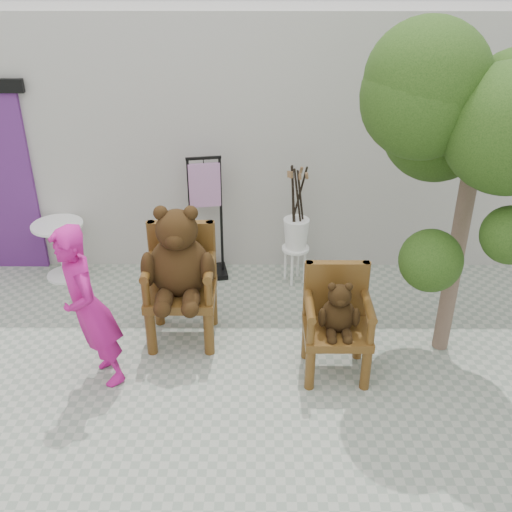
# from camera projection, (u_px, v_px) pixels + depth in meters

# --- Properties ---
(ground_plane) EXTENTS (60.00, 60.00, 0.00)m
(ground_plane) POSITION_uv_depth(u_px,v_px,m) (230.00, 408.00, 5.31)
(ground_plane) COLOR gray
(ground_plane) RESTS_ON ground
(back_wall) EXTENTS (9.00, 1.00, 3.00)m
(back_wall) POSITION_uv_depth(u_px,v_px,m) (238.00, 138.00, 7.32)
(back_wall) COLOR #ADAAA2
(back_wall) RESTS_ON ground
(chair_big) EXTENTS (0.71, 0.78, 1.48)m
(chair_big) POSITION_uv_depth(u_px,v_px,m) (179.00, 267.00, 5.85)
(chair_big) COLOR #4A2E0F
(chair_big) RESTS_ON ground
(chair_small) EXTENTS (0.61, 0.56, 1.07)m
(chair_small) POSITION_uv_depth(u_px,v_px,m) (337.00, 315.00, 5.50)
(chair_small) COLOR #4A2E0F
(chair_small) RESTS_ON ground
(person) EXTENTS (0.63, 0.70, 1.61)m
(person) POSITION_uv_depth(u_px,v_px,m) (88.00, 308.00, 5.26)
(person) COLOR #B41679
(person) RESTS_ON ground
(cafe_table) EXTENTS (0.60, 0.60, 0.70)m
(cafe_table) POSITION_uv_depth(u_px,v_px,m) (60.00, 244.00, 7.13)
(cafe_table) COLOR white
(cafe_table) RESTS_ON ground
(display_stand) EXTENTS (0.50, 0.42, 1.51)m
(display_stand) POSITION_uv_depth(u_px,v_px,m) (207.00, 232.00, 7.09)
(display_stand) COLOR black
(display_stand) RESTS_ON ground
(stool_bucket) EXTENTS (0.32, 0.32, 1.45)m
(stool_bucket) POSITION_uv_depth(u_px,v_px,m) (296.00, 233.00, 6.94)
(stool_bucket) COLOR white
(stool_bucket) RESTS_ON ground
(tree) EXTENTS (1.71, 1.80, 3.17)m
(tree) POSITION_uv_depth(u_px,v_px,m) (461.00, 118.00, 4.97)
(tree) COLOR brown
(tree) RESTS_ON ground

